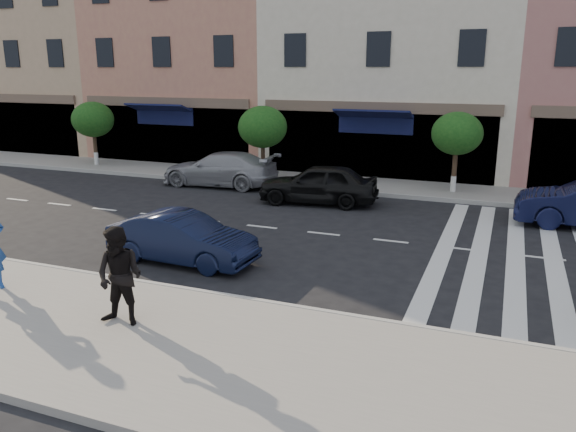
{
  "coord_description": "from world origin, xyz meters",
  "views": [
    {
      "loc": [
        4.9,
        -11.19,
        4.74
      ],
      "look_at": [
        0.22,
        0.58,
        1.4
      ],
      "focal_mm": 35.0,
      "sensor_mm": 36.0,
      "label": 1
    }
  ],
  "objects_px": {
    "walker": "(120,277)",
    "car_near_mid": "(183,238)",
    "car_far_mid": "(318,184)",
    "car_far_left": "(220,169)"
  },
  "relations": [
    {
      "from": "walker",
      "to": "car_near_mid",
      "type": "height_order",
      "value": "walker"
    },
    {
      "from": "walker",
      "to": "car_near_mid",
      "type": "distance_m",
      "value": 3.89
    },
    {
      "from": "car_near_mid",
      "to": "car_far_mid",
      "type": "bearing_deg",
      "value": -6.37
    },
    {
      "from": "car_far_left",
      "to": "car_far_mid",
      "type": "bearing_deg",
      "value": 69.89
    },
    {
      "from": "car_near_mid",
      "to": "car_far_left",
      "type": "xyz_separation_m",
      "value": [
        -3.71,
        8.8,
        0.08
      ]
    },
    {
      "from": "car_far_left",
      "to": "car_far_mid",
      "type": "xyz_separation_m",
      "value": [
        4.82,
        -1.5,
        0.02
      ]
    },
    {
      "from": "car_far_left",
      "to": "walker",
      "type": "bearing_deg",
      "value": 17.87
    },
    {
      "from": "walker",
      "to": "car_near_mid",
      "type": "bearing_deg",
      "value": 99.81
    },
    {
      "from": "walker",
      "to": "car_far_mid",
      "type": "xyz_separation_m",
      "value": [
        0.09,
        11.02,
        -0.35
      ]
    },
    {
      "from": "car_far_mid",
      "to": "car_far_left",
      "type": "bearing_deg",
      "value": -114.0
    }
  ]
}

